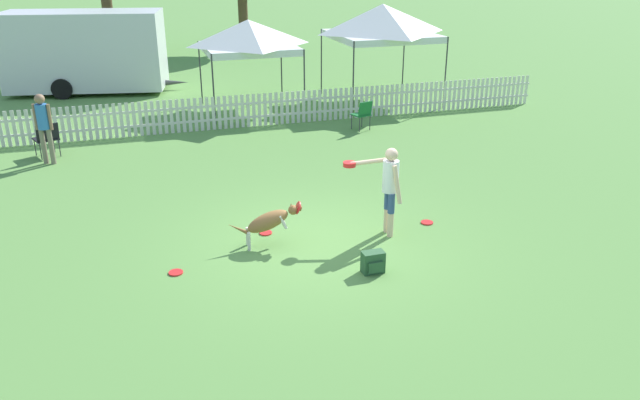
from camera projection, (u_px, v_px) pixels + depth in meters
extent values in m
plane|color=#5B8C42|center=(318.00, 243.00, 10.74)|extent=(240.00, 240.00, 0.00)
cylinder|color=beige|center=(390.00, 225.00, 10.89)|extent=(0.11, 0.11, 0.45)
cylinder|color=#334C7A|center=(391.00, 203.00, 10.74)|extent=(0.12, 0.12, 0.36)
cylinder|color=beige|center=(387.00, 220.00, 11.08)|extent=(0.11, 0.11, 0.45)
cylinder|color=#334C7A|center=(388.00, 199.00, 10.92)|extent=(0.12, 0.12, 0.36)
cylinder|color=white|center=(391.00, 176.00, 10.66)|extent=(0.30, 0.30, 0.56)
sphere|color=beige|center=(392.00, 155.00, 10.51)|extent=(0.22, 0.22, 0.22)
cylinder|color=beige|center=(397.00, 185.00, 10.52)|extent=(0.20, 0.18, 0.68)
cylinder|color=beige|center=(369.00, 162.00, 10.69)|extent=(0.68, 0.21, 0.14)
cylinder|color=red|center=(349.00, 166.00, 10.68)|extent=(0.22, 0.22, 0.02)
cylinder|color=red|center=(349.00, 164.00, 10.67)|extent=(0.22, 0.22, 0.02)
cylinder|color=red|center=(349.00, 163.00, 10.66)|extent=(0.22, 0.22, 0.02)
ellipsoid|color=olive|center=(268.00, 221.00, 10.46)|extent=(0.81, 0.38, 0.52)
ellipsoid|color=silver|center=(268.00, 224.00, 10.48)|extent=(0.43, 0.21, 0.25)
sphere|color=olive|center=(293.00, 210.00, 10.49)|extent=(0.17, 0.17, 0.17)
cone|color=olive|center=(298.00, 208.00, 10.49)|extent=(0.15, 0.11, 0.13)
cylinder|color=red|center=(298.00, 208.00, 10.49)|extent=(0.12, 0.23, 0.22)
cone|color=olive|center=(291.00, 205.00, 10.50)|extent=(0.05, 0.05, 0.08)
cone|color=olive|center=(292.00, 207.00, 10.41)|extent=(0.05, 0.05, 0.08)
cylinder|color=silver|center=(248.00, 236.00, 10.60)|extent=(0.06, 0.06, 0.32)
cylinder|color=silver|center=(249.00, 242.00, 10.41)|extent=(0.06, 0.06, 0.32)
cylinder|color=silver|center=(281.00, 218.00, 10.60)|extent=(0.16, 0.07, 0.26)
cylinder|color=silver|center=(283.00, 222.00, 10.42)|extent=(0.16, 0.07, 0.26)
cone|color=olive|center=(237.00, 228.00, 10.39)|extent=(0.36, 0.10, 0.24)
cylinder|color=red|center=(266.00, 233.00, 11.08)|extent=(0.22, 0.22, 0.02)
cylinder|color=red|center=(427.00, 222.00, 11.50)|extent=(0.22, 0.22, 0.02)
cylinder|color=red|center=(176.00, 273.00, 9.72)|extent=(0.22, 0.22, 0.02)
cube|color=#2D5633|center=(373.00, 262.00, 9.70)|extent=(0.35, 0.20, 0.35)
cube|color=#2D5633|center=(376.00, 267.00, 9.61)|extent=(0.24, 0.04, 0.17)
cube|color=silver|center=(234.00, 118.00, 17.47)|extent=(19.22, 0.04, 0.06)
cube|color=silver|center=(233.00, 105.00, 17.32)|extent=(19.22, 0.04, 0.06)
cube|color=silver|center=(0.00, 130.00, 15.70)|extent=(0.09, 0.02, 0.92)
cube|color=silver|center=(7.00, 129.00, 15.75)|extent=(0.09, 0.02, 0.92)
cube|color=silver|center=(15.00, 129.00, 15.80)|extent=(0.09, 0.02, 0.92)
cube|color=silver|center=(21.00, 128.00, 15.84)|extent=(0.09, 0.02, 0.92)
cube|color=silver|center=(28.00, 127.00, 15.89)|extent=(0.09, 0.02, 0.92)
cube|color=silver|center=(35.00, 127.00, 15.94)|extent=(0.09, 0.02, 0.92)
cube|color=silver|center=(42.00, 126.00, 15.98)|extent=(0.09, 0.02, 0.92)
cube|color=silver|center=(49.00, 126.00, 16.03)|extent=(0.09, 0.02, 0.92)
cube|color=silver|center=(56.00, 125.00, 16.07)|extent=(0.09, 0.02, 0.92)
cube|color=silver|center=(63.00, 125.00, 16.12)|extent=(0.09, 0.02, 0.92)
cube|color=silver|center=(69.00, 124.00, 16.17)|extent=(0.09, 0.02, 0.92)
cube|color=silver|center=(76.00, 124.00, 16.21)|extent=(0.09, 0.02, 0.92)
cube|color=silver|center=(83.00, 123.00, 16.26)|extent=(0.09, 0.02, 0.92)
cube|color=silver|center=(89.00, 123.00, 16.31)|extent=(0.09, 0.02, 0.92)
cube|color=silver|center=(96.00, 122.00, 16.35)|extent=(0.09, 0.02, 0.92)
cube|color=silver|center=(102.00, 122.00, 16.40)|extent=(0.09, 0.02, 0.92)
cube|color=silver|center=(109.00, 121.00, 16.45)|extent=(0.09, 0.02, 0.92)
cube|color=silver|center=(115.00, 121.00, 16.49)|extent=(0.09, 0.02, 0.92)
cube|color=silver|center=(122.00, 120.00, 16.54)|extent=(0.09, 0.02, 0.92)
cube|color=silver|center=(128.00, 120.00, 16.58)|extent=(0.09, 0.02, 0.92)
cube|color=silver|center=(134.00, 119.00, 16.63)|extent=(0.09, 0.02, 0.92)
cube|color=silver|center=(141.00, 119.00, 16.68)|extent=(0.09, 0.02, 0.92)
cube|color=silver|center=(147.00, 118.00, 16.72)|extent=(0.09, 0.02, 0.92)
cube|color=silver|center=(153.00, 118.00, 16.77)|extent=(0.09, 0.02, 0.92)
cube|color=silver|center=(159.00, 118.00, 16.82)|extent=(0.09, 0.02, 0.92)
cube|color=silver|center=(165.00, 117.00, 16.86)|extent=(0.09, 0.02, 0.92)
cube|color=silver|center=(171.00, 117.00, 16.91)|extent=(0.09, 0.02, 0.92)
cube|color=silver|center=(178.00, 116.00, 16.96)|extent=(0.09, 0.02, 0.92)
cube|color=silver|center=(184.00, 116.00, 17.00)|extent=(0.09, 0.02, 0.92)
cube|color=silver|center=(190.00, 115.00, 17.05)|extent=(0.09, 0.02, 0.92)
cube|color=silver|center=(196.00, 115.00, 17.09)|extent=(0.09, 0.02, 0.92)
cube|color=silver|center=(202.00, 114.00, 17.14)|extent=(0.09, 0.02, 0.92)
cube|color=silver|center=(208.00, 114.00, 17.19)|extent=(0.09, 0.02, 0.92)
cube|color=silver|center=(213.00, 113.00, 17.23)|extent=(0.09, 0.02, 0.92)
cube|color=silver|center=(219.00, 113.00, 17.28)|extent=(0.09, 0.02, 0.92)
cube|color=silver|center=(225.00, 113.00, 17.33)|extent=(0.09, 0.02, 0.92)
cube|color=silver|center=(231.00, 112.00, 17.37)|extent=(0.09, 0.02, 0.92)
cube|color=silver|center=(237.00, 112.00, 17.42)|extent=(0.09, 0.02, 0.92)
cube|color=silver|center=(242.00, 111.00, 17.47)|extent=(0.09, 0.02, 0.92)
cube|color=silver|center=(248.00, 111.00, 17.51)|extent=(0.09, 0.02, 0.92)
cube|color=silver|center=(254.00, 110.00, 17.56)|extent=(0.09, 0.02, 0.92)
cube|color=silver|center=(260.00, 110.00, 17.60)|extent=(0.09, 0.02, 0.92)
cube|color=silver|center=(265.00, 109.00, 17.65)|extent=(0.09, 0.02, 0.92)
cube|color=silver|center=(271.00, 109.00, 17.70)|extent=(0.09, 0.02, 0.92)
cube|color=silver|center=(276.00, 109.00, 17.74)|extent=(0.09, 0.02, 0.92)
cube|color=silver|center=(282.00, 108.00, 17.79)|extent=(0.09, 0.02, 0.92)
cube|color=silver|center=(287.00, 108.00, 17.84)|extent=(0.09, 0.02, 0.92)
cube|color=silver|center=(293.00, 107.00, 17.88)|extent=(0.09, 0.02, 0.92)
cube|color=silver|center=(298.00, 107.00, 17.93)|extent=(0.09, 0.02, 0.92)
cube|color=silver|center=(304.00, 107.00, 17.98)|extent=(0.09, 0.02, 0.92)
cube|color=silver|center=(309.00, 106.00, 18.02)|extent=(0.09, 0.02, 0.92)
cube|color=silver|center=(314.00, 106.00, 18.07)|extent=(0.09, 0.02, 0.92)
cube|color=silver|center=(320.00, 105.00, 18.11)|extent=(0.09, 0.02, 0.92)
cube|color=silver|center=(325.00, 105.00, 18.16)|extent=(0.09, 0.02, 0.92)
cube|color=silver|center=(330.00, 105.00, 18.21)|extent=(0.09, 0.02, 0.92)
cube|color=silver|center=(336.00, 104.00, 18.25)|extent=(0.09, 0.02, 0.92)
cube|color=silver|center=(341.00, 104.00, 18.30)|extent=(0.09, 0.02, 0.92)
cube|color=silver|center=(346.00, 103.00, 18.35)|extent=(0.09, 0.02, 0.92)
cube|color=silver|center=(351.00, 103.00, 18.39)|extent=(0.09, 0.02, 0.92)
cube|color=silver|center=(356.00, 103.00, 18.44)|extent=(0.09, 0.02, 0.92)
cube|color=silver|center=(362.00, 102.00, 18.49)|extent=(0.09, 0.02, 0.92)
cube|color=silver|center=(367.00, 102.00, 18.53)|extent=(0.09, 0.02, 0.92)
cube|color=silver|center=(372.00, 101.00, 18.58)|extent=(0.09, 0.02, 0.92)
cube|color=silver|center=(377.00, 101.00, 18.63)|extent=(0.09, 0.02, 0.92)
cube|color=silver|center=(382.00, 101.00, 18.67)|extent=(0.09, 0.02, 0.92)
cube|color=silver|center=(387.00, 100.00, 18.72)|extent=(0.09, 0.02, 0.92)
cube|color=silver|center=(392.00, 100.00, 18.76)|extent=(0.09, 0.02, 0.92)
cube|color=silver|center=(397.00, 100.00, 18.81)|extent=(0.09, 0.02, 0.92)
cube|color=silver|center=(402.00, 99.00, 18.86)|extent=(0.09, 0.02, 0.92)
cube|color=silver|center=(407.00, 99.00, 18.90)|extent=(0.09, 0.02, 0.92)
cube|color=silver|center=(411.00, 98.00, 18.95)|extent=(0.09, 0.02, 0.92)
cube|color=silver|center=(416.00, 98.00, 19.00)|extent=(0.09, 0.02, 0.92)
cube|color=silver|center=(421.00, 98.00, 19.04)|extent=(0.09, 0.02, 0.92)
cube|color=silver|center=(426.00, 97.00, 19.09)|extent=(0.09, 0.02, 0.92)
cube|color=silver|center=(431.00, 97.00, 19.14)|extent=(0.09, 0.02, 0.92)
cube|color=silver|center=(435.00, 97.00, 19.18)|extent=(0.09, 0.02, 0.92)
cube|color=silver|center=(440.00, 96.00, 19.23)|extent=(0.09, 0.02, 0.92)
cube|color=silver|center=(445.00, 96.00, 19.27)|extent=(0.09, 0.02, 0.92)
cube|color=silver|center=(450.00, 95.00, 19.32)|extent=(0.09, 0.02, 0.92)
cube|color=silver|center=(454.00, 95.00, 19.37)|extent=(0.09, 0.02, 0.92)
cube|color=silver|center=(459.00, 95.00, 19.41)|extent=(0.09, 0.02, 0.92)
cube|color=silver|center=(464.00, 94.00, 19.46)|extent=(0.09, 0.02, 0.92)
cube|color=silver|center=(468.00, 94.00, 19.51)|extent=(0.09, 0.02, 0.92)
cube|color=silver|center=(473.00, 94.00, 19.55)|extent=(0.09, 0.02, 0.92)
cube|color=silver|center=(477.00, 93.00, 19.60)|extent=(0.09, 0.02, 0.92)
cube|color=silver|center=(482.00, 93.00, 19.65)|extent=(0.09, 0.02, 0.92)
cube|color=silver|center=(486.00, 93.00, 19.69)|extent=(0.09, 0.02, 0.92)
cube|color=silver|center=(491.00, 92.00, 19.74)|extent=(0.09, 0.02, 0.92)
cube|color=silver|center=(495.00, 92.00, 19.78)|extent=(0.09, 0.02, 0.92)
cube|color=silver|center=(500.00, 92.00, 19.83)|extent=(0.09, 0.02, 0.92)
cube|color=silver|center=(504.00, 91.00, 19.88)|extent=(0.09, 0.02, 0.92)
cube|color=silver|center=(509.00, 91.00, 19.92)|extent=(0.09, 0.02, 0.92)
cube|color=silver|center=(513.00, 91.00, 19.97)|extent=(0.09, 0.02, 0.92)
cube|color=silver|center=(517.00, 90.00, 20.02)|extent=(0.09, 0.02, 0.92)
cube|color=silver|center=(522.00, 90.00, 20.06)|extent=(0.09, 0.02, 0.92)
cube|color=silver|center=(526.00, 90.00, 20.11)|extent=(0.09, 0.02, 0.92)
cylinder|color=#333338|center=(54.00, 144.00, 15.40)|extent=(0.02, 0.02, 0.44)
cylinder|color=#333338|center=(35.00, 147.00, 15.14)|extent=(0.02, 0.02, 0.44)
cylinder|color=#333338|center=(60.00, 148.00, 15.08)|extent=(0.02, 0.02, 0.44)
cylinder|color=#333338|center=(41.00, 151.00, 14.83)|extent=(0.02, 0.02, 0.44)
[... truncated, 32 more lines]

